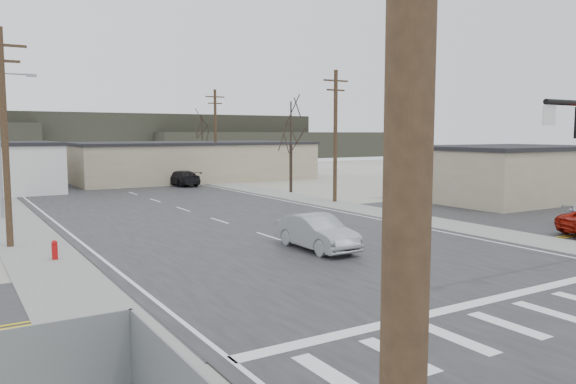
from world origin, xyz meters
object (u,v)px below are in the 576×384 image
car_far_a (181,178)px  car_far_b (63,171)px  fire_hydrant (55,250)px  sedan_crossing (317,232)px  car_parked_dark_b (511,191)px

car_far_a → car_far_b: size_ratio=1.41×
fire_hydrant → car_far_a: size_ratio=0.17×
sedan_crossing → car_parked_dark_b: size_ratio=0.99×
fire_hydrant → car_parked_dark_b: (33.53, 3.18, 0.37)m
fire_hydrant → sedan_crossing: size_ratio=0.18×
fire_hydrant → car_far_b: (8.77, 48.93, 0.23)m
car_far_b → car_parked_dark_b: bearing=-42.6°
sedan_crossing → car_far_a: (5.95, 32.69, -0.03)m
fire_hydrant → car_far_a: bearing=60.3°
sedan_crossing → car_far_b: size_ratio=1.28×
sedan_crossing → car_parked_dark_b: (23.08, 7.14, -0.00)m
car_far_a → car_parked_dark_b: 30.77m
fire_hydrant → sedan_crossing: (10.45, -3.95, 0.38)m
car_far_b → car_parked_dark_b: car_parked_dark_b is taller
sedan_crossing → car_parked_dark_b: 24.16m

